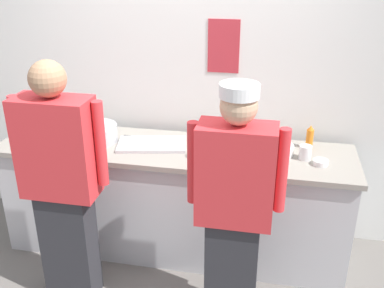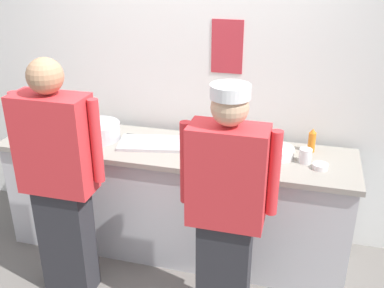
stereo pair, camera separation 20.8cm
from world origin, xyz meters
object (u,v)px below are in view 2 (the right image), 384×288
plate_stack_rear (278,152)px  chef_near_left (59,178)px  chef_center (226,208)px  squeeze_bottle_primary (312,141)px  ramekin_red_sauce (320,166)px  deli_cup (305,156)px  ramekin_orange_sauce (195,154)px  sheet_tray (153,143)px  squeeze_bottle_secondary (211,146)px  chefs_knife (140,136)px  plate_stack_front (246,145)px  ramekin_yellow_sauce (55,140)px  ramekin_green_sauce (202,138)px  mixing_bowl_steel (98,131)px

plate_stack_rear → chef_near_left: bearing=-152.3°
chef_center → squeeze_bottle_primary: bearing=62.2°
ramekin_red_sauce → deli_cup: bearing=144.9°
ramekin_orange_sauce → plate_stack_rear: bearing=15.5°
sheet_tray → ramekin_orange_sauce: size_ratio=5.27×
plate_stack_rear → chef_center: bearing=-108.0°
chef_near_left → sheet_tray: size_ratio=3.31×
squeeze_bottle_secondary → chefs_knife: 0.69m
chef_center → ramekin_orange_sauce: (-0.35, 0.57, 0.06)m
squeeze_bottle_secondary → plate_stack_front: bearing=43.6°
chef_near_left → sheet_tray: bearing=58.6°
plate_stack_front → ramekin_yellow_sauce: plate_stack_front is taller
sheet_tray → squeeze_bottle_secondary: bearing=-12.8°
squeeze_bottle_secondary → ramekin_orange_sauce: (-0.12, -0.02, -0.07)m
plate_stack_rear → plate_stack_front: bearing=164.2°
plate_stack_rear → squeeze_bottle_secondary: 0.50m
chef_center → chefs_knife: 1.20m
chef_near_left → squeeze_bottle_secondary: 1.08m
chef_near_left → chef_center: size_ratio=1.05×
plate_stack_front → ramekin_orange_sauce: 0.42m
plate_stack_rear → ramekin_green_sauce: plate_stack_rear is taller
chef_center → squeeze_bottle_secondary: 0.65m
squeeze_bottle_primary → mixing_bowl_steel: bearing=-173.3°
ramekin_green_sauce → mixing_bowl_steel: bearing=-167.6°
chef_center → ramekin_yellow_sauce: bearing=159.9°
chef_near_left → mixing_bowl_steel: bearing=93.9°
plate_stack_rear → deli_cup: bearing=-13.8°
chef_near_left → sheet_tray: 0.80m
plate_stack_rear → squeeze_bottle_primary: 0.28m
plate_stack_rear → sheet_tray: (-0.96, -0.04, -0.02)m
squeeze_bottle_secondary → sheet_tray: bearing=167.2°
mixing_bowl_steel → ramekin_green_sauce: bearing=12.4°
ramekin_green_sauce → deli_cup: size_ratio=0.82×
chef_near_left → ramekin_green_sauce: size_ratio=19.99×
ramekin_yellow_sauce → ramekin_orange_sauce: size_ratio=1.08×
chef_center → mixing_bowl_steel: (-1.18, 0.70, 0.10)m
plate_stack_front → ramekin_red_sauce: (0.55, -0.19, -0.02)m
ramekin_green_sauce → ramekin_orange_sauce: (0.02, -0.31, -0.00)m
deli_cup → chefs_knife: bearing=174.5°
plate_stack_front → sheet_tray: 0.72m
squeeze_bottle_primary → ramekin_yellow_sauce: size_ratio=1.74×
chef_center → deli_cup: size_ratio=15.67×
plate_stack_front → ramekin_green_sauce: 0.37m
ramekin_green_sauce → ramekin_red_sauce: bearing=-16.2°
ramekin_red_sauce → ramekin_orange_sauce: 0.89m
squeeze_bottle_primary → ramekin_red_sauce: 0.30m
chef_near_left → chefs_knife: (0.26, 0.80, 0.00)m
squeeze_bottle_secondary → ramekin_yellow_sauce: bearing=-177.7°
squeeze_bottle_primary → ramekin_orange_sauce: squeeze_bottle_primary is taller
ramekin_green_sauce → plate_stack_rear: bearing=-13.1°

